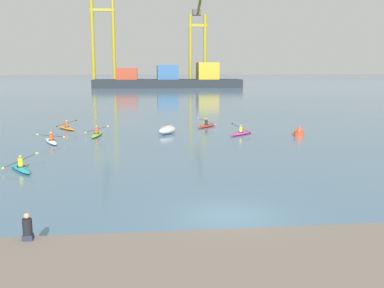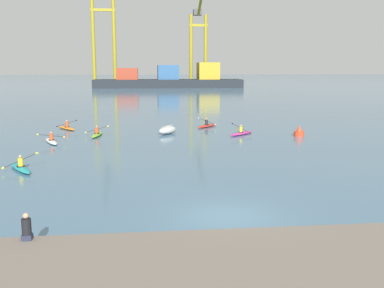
{
  "view_description": "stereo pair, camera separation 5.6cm",
  "coord_description": "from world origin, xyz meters",
  "px_view_note": "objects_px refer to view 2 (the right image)",
  "views": [
    {
      "loc": [
        -3.36,
        -17.25,
        6.07
      ],
      "look_at": [
        0.06,
        14.37,
        0.6
      ],
      "focal_mm": 41.46,
      "sensor_mm": 36.0,
      "label": 1
    },
    {
      "loc": [
        -3.31,
        -17.26,
        6.07
      ],
      "look_at": [
        0.06,
        14.37,
        0.6
      ],
      "focal_mm": 41.46,
      "sensor_mm": 36.0,
      "label": 2
    }
  ],
  "objects_px": {
    "capsized_dinghy": "(167,130)",
    "kayak_red": "(207,125)",
    "kayak_white": "(51,141)",
    "seated_onlooker": "(27,228)",
    "kayak_magenta": "(241,133)",
    "container_barge": "(170,80)",
    "kayak_teal": "(20,167)",
    "kayak_lime": "(97,134)",
    "gantry_crane_west": "(103,26)",
    "kayak_orange": "(67,128)",
    "gantry_crane_west_mid": "(198,38)",
    "channel_buoy": "(299,132)"
  },
  "relations": [
    {
      "from": "kayak_teal",
      "to": "capsized_dinghy",
      "type": "bearing_deg",
      "value": 55.77
    },
    {
      "from": "seated_onlooker",
      "to": "container_barge",
      "type": "bearing_deg",
      "value": 84.69
    },
    {
      "from": "kayak_white",
      "to": "seated_onlooker",
      "type": "xyz_separation_m",
      "value": [
        3.87,
        -22.9,
        0.88
      ]
    },
    {
      "from": "gantry_crane_west",
      "to": "container_barge",
      "type": "bearing_deg",
      "value": -32.29
    },
    {
      "from": "kayak_teal",
      "to": "kayak_orange",
      "type": "distance_m",
      "value": 18.15
    },
    {
      "from": "gantry_crane_west",
      "to": "capsized_dinghy",
      "type": "height_order",
      "value": "gantry_crane_west"
    },
    {
      "from": "container_barge",
      "to": "kayak_red",
      "type": "relative_size",
      "value": 15.44
    },
    {
      "from": "kayak_orange",
      "to": "kayak_magenta",
      "type": "relative_size",
      "value": 1.09
    },
    {
      "from": "kayak_white",
      "to": "kayak_orange",
      "type": "relative_size",
      "value": 1.07
    },
    {
      "from": "gantry_crane_west_mid",
      "to": "kayak_teal",
      "type": "bearing_deg",
      "value": -101.6
    },
    {
      "from": "gantry_crane_west",
      "to": "channel_buoy",
      "type": "xyz_separation_m",
      "value": [
        27.15,
        -115.85,
        -19.42
      ]
    },
    {
      "from": "kayak_white",
      "to": "seated_onlooker",
      "type": "height_order",
      "value": "seated_onlooker"
    },
    {
      "from": "kayak_white",
      "to": "kayak_magenta",
      "type": "distance_m",
      "value": 16.7
    },
    {
      "from": "container_barge",
      "to": "kayak_teal",
      "type": "relative_size",
      "value": 14.24
    },
    {
      "from": "kayak_teal",
      "to": "kayak_orange",
      "type": "bearing_deg",
      "value": 91.02
    },
    {
      "from": "capsized_dinghy",
      "to": "kayak_lime",
      "type": "distance_m",
      "value": 6.44
    },
    {
      "from": "capsized_dinghy",
      "to": "kayak_magenta",
      "type": "relative_size",
      "value": 0.97
    },
    {
      "from": "kayak_lime",
      "to": "kayak_orange",
      "type": "bearing_deg",
      "value": 125.97
    },
    {
      "from": "kayak_white",
      "to": "kayak_magenta",
      "type": "height_order",
      "value": "kayak_magenta"
    },
    {
      "from": "capsized_dinghy",
      "to": "kayak_lime",
      "type": "xyz_separation_m",
      "value": [
        -6.4,
        -0.69,
        -0.18
      ]
    },
    {
      "from": "gantry_crane_west",
      "to": "capsized_dinghy",
      "type": "xyz_separation_m",
      "value": [
        15.41,
        -113.18,
        -19.43
      ]
    },
    {
      "from": "capsized_dinghy",
      "to": "kayak_red",
      "type": "bearing_deg",
      "value": 45.09
    },
    {
      "from": "channel_buoy",
      "to": "kayak_white",
      "type": "xyz_separation_m",
      "value": [
        -21.47,
        -1.46,
        -0.19
      ]
    },
    {
      "from": "gantry_crane_west_mid",
      "to": "seated_onlooker",
      "type": "height_order",
      "value": "gantry_crane_west_mid"
    },
    {
      "from": "kayak_red",
      "to": "kayak_lime",
      "type": "bearing_deg",
      "value": -154.85
    },
    {
      "from": "kayak_white",
      "to": "gantry_crane_west",
      "type": "bearing_deg",
      "value": 92.77
    },
    {
      "from": "gantry_crane_west_mid",
      "to": "kayak_magenta",
      "type": "bearing_deg",
      "value": -94.91
    },
    {
      "from": "container_barge",
      "to": "kayak_white",
      "type": "relative_size",
      "value": 13.66
    },
    {
      "from": "kayak_lime",
      "to": "kayak_teal",
      "type": "bearing_deg",
      "value": -103.28
    },
    {
      "from": "seated_onlooker",
      "to": "kayak_orange",
      "type": "bearing_deg",
      "value": 97.34
    },
    {
      "from": "container_barge",
      "to": "kayak_white",
      "type": "bearing_deg",
      "value": -98.57
    },
    {
      "from": "kayak_teal",
      "to": "kayak_white",
      "type": "bearing_deg",
      "value": 91.04
    },
    {
      "from": "capsized_dinghy",
      "to": "channel_buoy",
      "type": "height_order",
      "value": "channel_buoy"
    },
    {
      "from": "capsized_dinghy",
      "to": "kayak_red",
      "type": "distance_m",
      "value": 6.15
    },
    {
      "from": "gantry_crane_west_mid",
      "to": "kayak_magenta",
      "type": "distance_m",
      "value": 116.24
    },
    {
      "from": "kayak_magenta",
      "to": "kayak_lime",
      "type": "bearing_deg",
      "value": 177.17
    },
    {
      "from": "channel_buoy",
      "to": "kayak_white",
      "type": "relative_size",
      "value": 0.3
    },
    {
      "from": "container_barge",
      "to": "kayak_red",
      "type": "bearing_deg",
      "value": -90.94
    },
    {
      "from": "kayak_orange",
      "to": "kayak_lime",
      "type": "bearing_deg",
      "value": -54.03
    },
    {
      "from": "kayak_lime",
      "to": "seated_onlooker",
      "type": "bearing_deg",
      "value": -88.84
    },
    {
      "from": "channel_buoy",
      "to": "kayak_lime",
      "type": "bearing_deg",
      "value": 173.75
    },
    {
      "from": "kayak_lime",
      "to": "kayak_magenta",
      "type": "distance_m",
      "value": 13.15
    },
    {
      "from": "gantry_crane_west",
      "to": "gantry_crane_west_mid",
      "type": "height_order",
      "value": "gantry_crane_west"
    },
    {
      "from": "kayak_teal",
      "to": "seated_onlooker",
      "type": "distance_m",
      "value": 13.54
    },
    {
      "from": "kayak_orange",
      "to": "seated_onlooker",
      "type": "relative_size",
      "value": 3.52
    },
    {
      "from": "channel_buoy",
      "to": "kayak_teal",
      "type": "bearing_deg",
      "value": -151.9
    },
    {
      "from": "kayak_teal",
      "to": "kayak_magenta",
      "type": "xyz_separation_m",
      "value": [
        16.29,
        12.71,
        0.0
      ]
    },
    {
      "from": "capsized_dinghy",
      "to": "kayak_orange",
      "type": "bearing_deg",
      "value": 157.47
    },
    {
      "from": "kayak_teal",
      "to": "kayak_lime",
      "type": "relative_size",
      "value": 0.94
    },
    {
      "from": "kayak_white",
      "to": "seated_onlooker",
      "type": "distance_m",
      "value": 23.24
    }
  ]
}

